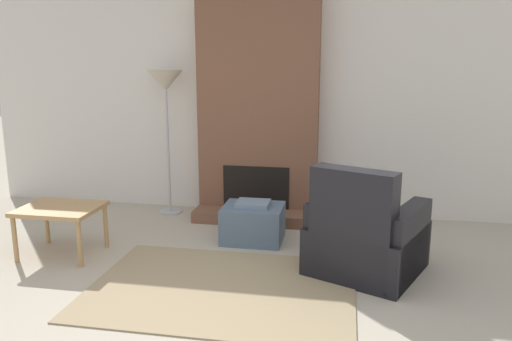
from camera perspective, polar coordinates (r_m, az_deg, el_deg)
name	(u,v)px	position (r m, az deg, el deg)	size (l,w,h in m)	color
ground_plane	(186,335)	(3.60, -8.04, -18.12)	(24.00, 24.00, 0.00)	#B2A893
wall_back	(261,105)	(6.03, 0.60, 7.45)	(7.00, 0.06, 2.60)	silver
fireplace	(258,113)	(5.83, 0.25, 6.61)	(1.39, 0.66, 2.60)	brown
ottoman	(253,223)	(5.16, -0.34, -5.97)	(0.61, 0.50, 0.42)	slate
armchair	(364,240)	(4.46, 12.23, -7.82)	(1.15, 1.16, 0.98)	black
side_table	(60,213)	(5.09, -21.46, -4.51)	(0.73, 0.58, 0.48)	tan
floor_lamp_left	(166,87)	(5.99, -10.28, 9.37)	(0.41, 0.41, 1.72)	#ADADB2
area_rug	(222,288)	(4.20, -3.92, -13.22)	(2.15, 1.55, 0.01)	#9E8966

